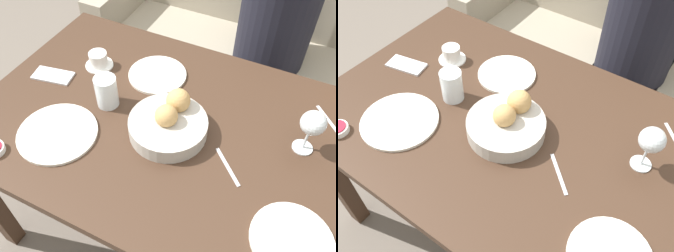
% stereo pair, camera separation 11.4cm
% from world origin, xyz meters
% --- Properties ---
extents(ground_plane, '(10.00, 10.00, 0.00)m').
position_xyz_m(ground_plane, '(0.00, 0.00, 0.00)').
color(ground_plane, '#6B6056').
extents(dining_table, '(1.44, 0.88, 0.72)m').
position_xyz_m(dining_table, '(0.00, 0.00, 0.63)').
color(dining_table, '#3D281C').
rests_on(dining_table, ground_plane).
extents(couch, '(1.83, 0.70, 0.86)m').
position_xyz_m(couch, '(-0.02, 1.06, 0.31)').
color(couch, '#9E937F').
rests_on(couch, ground_plane).
extents(seated_person, '(0.37, 0.48, 1.17)m').
position_xyz_m(seated_person, '(0.08, 0.90, 0.49)').
color(seated_person, '#23232D').
rests_on(seated_person, ground_plane).
extents(bread_basket, '(0.26, 0.26, 0.12)m').
position_xyz_m(bread_basket, '(-0.05, -0.03, 0.76)').
color(bread_basket, '#B2ADA3').
rests_on(bread_basket, dining_table).
extents(plate_near_left, '(0.26, 0.26, 0.01)m').
position_xyz_m(plate_near_left, '(-0.36, -0.20, 0.72)').
color(plate_near_left, silver).
rests_on(plate_near_left, dining_table).
extents(plate_far_center, '(0.22, 0.22, 0.01)m').
position_xyz_m(plate_far_center, '(-0.21, 0.20, 0.72)').
color(plate_far_center, silver).
rests_on(plate_far_center, dining_table).
extents(water_tumbler, '(0.08, 0.08, 0.11)m').
position_xyz_m(water_tumbler, '(-0.29, -0.01, 0.78)').
color(water_tumbler, silver).
rests_on(water_tumbler, dining_table).
extents(wine_glass, '(0.08, 0.08, 0.16)m').
position_xyz_m(wine_glass, '(0.36, 0.09, 0.83)').
color(wine_glass, silver).
rests_on(wine_glass, dining_table).
extents(coffee_cup, '(0.11, 0.11, 0.06)m').
position_xyz_m(coffee_cup, '(-0.44, 0.15, 0.75)').
color(coffee_cup, white).
rests_on(coffee_cup, dining_table).
extents(jam_bowl_berry, '(0.07, 0.07, 0.02)m').
position_xyz_m(jam_bowl_berry, '(-0.50, -0.35, 0.73)').
color(jam_bowl_berry, white).
rests_on(jam_bowl_berry, dining_table).
extents(spoon_coffee, '(0.11, 0.11, 0.00)m').
position_xyz_m(spoon_coffee, '(0.18, -0.08, 0.72)').
color(spoon_coffee, '#B7B7BC').
rests_on(spoon_coffee, dining_table).
extents(cell_phone, '(0.16, 0.10, 0.01)m').
position_xyz_m(cell_phone, '(-0.56, 0.02, 0.72)').
color(cell_phone, silver).
rests_on(cell_phone, dining_table).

